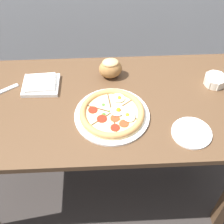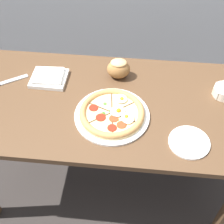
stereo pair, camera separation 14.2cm
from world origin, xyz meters
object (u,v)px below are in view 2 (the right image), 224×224
Objects in this scene: knife_main at (3,83)px; side_saucer at (189,142)px; napkin_folded at (49,78)px; dining_table at (106,117)px; bread_piece_near at (119,68)px; pizza at (112,113)px; ramekin_bowl at (224,91)px.

knife_main is 1.23× the size of side_saucer.
napkin_folded is 0.77m from side_saucer.
dining_table is 6.45× the size of knife_main.
bread_piece_near reaches higher than side_saucer.
pizza is 0.60m from knife_main.
napkin_folded is (-0.88, 0.02, -0.01)m from ramekin_bowl.
knife_main is at bearing -169.05° from bread_piece_near.
knife_main is at bearing 171.60° from dining_table.
pizza reaches higher than napkin_folded.
ramekin_bowl is 0.36m from side_saucer.
knife_main is (-0.58, -0.11, -0.05)m from bread_piece_near.
pizza is (0.04, -0.08, 0.13)m from dining_table.
ramekin_bowl is at bearing 59.41° from side_saucer.
napkin_folded is 1.45× the size of bread_piece_near.
knife_main is (-0.54, 0.08, 0.11)m from dining_table.
dining_table is 7.72× the size of napkin_folded.
side_saucer is (0.38, -0.20, 0.11)m from dining_table.
bread_piece_near reaches higher than dining_table.
napkin_folded is at bearing 154.38° from side_saucer.
bread_piece_near is (-0.53, 0.08, 0.03)m from ramekin_bowl.
knife_main is at bearing 162.96° from side_saucer.
knife_main and side_saucer have the same top height.
ramekin_bowl is (0.53, 0.19, 0.01)m from pizza.
dining_table is 0.26m from bread_piece_near.
napkin_folded is at bearing -20.25° from knife_main.
ramekin_bowl is at bearing -8.86° from bread_piece_near.
pizza is 3.09× the size of ramekin_bowl.
napkin_folded is at bearing 157.27° from dining_table.
side_saucer is at bearing -120.59° from ramekin_bowl.
ramekin_bowl is at bearing -31.20° from knife_main.
dining_table is at bearing -169.09° from ramekin_bowl.
ramekin_bowl is 1.11m from knife_main.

